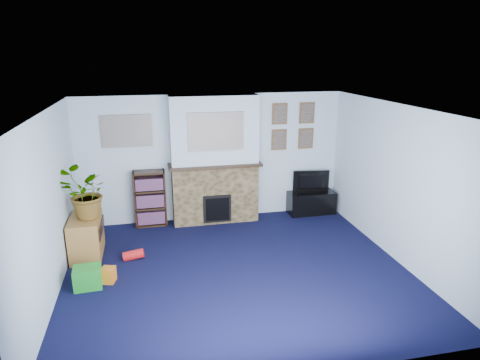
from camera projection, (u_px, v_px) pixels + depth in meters
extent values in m
cube|color=black|center=(238.00, 271.00, 6.37)|extent=(5.00, 4.50, 0.01)
cube|color=white|center=(238.00, 110.00, 5.68)|extent=(5.00, 4.50, 0.01)
cube|color=silver|center=(213.00, 158.00, 8.13)|extent=(5.00, 0.04, 2.40)
cube|color=silver|center=(289.00, 272.00, 3.92)|extent=(5.00, 0.04, 2.40)
cube|color=silver|center=(48.00, 208.00, 5.51)|extent=(0.04, 4.50, 2.40)
cube|color=silver|center=(397.00, 184.00, 6.54)|extent=(0.04, 4.50, 2.40)
cube|color=brown|center=(215.00, 193.00, 8.13)|extent=(1.60, 0.40, 1.10)
cube|color=brown|center=(214.00, 131.00, 7.78)|extent=(1.60, 0.40, 1.30)
cube|color=brown|center=(215.00, 165.00, 7.93)|extent=(1.72, 0.50, 0.05)
cube|color=brown|center=(217.00, 209.00, 8.00)|extent=(0.52, 0.08, 0.52)
cube|color=brown|center=(218.00, 209.00, 7.96)|extent=(0.44, 0.02, 0.44)
cube|color=gray|center=(216.00, 132.00, 7.57)|extent=(1.00, 0.03, 0.68)
cube|color=gray|center=(127.00, 131.00, 7.63)|extent=(0.90, 0.03, 0.58)
cube|color=brown|center=(280.00, 114.00, 8.14)|extent=(0.30, 0.03, 0.40)
cube|color=brown|center=(307.00, 113.00, 8.26)|extent=(0.30, 0.03, 0.40)
cube|color=brown|center=(279.00, 140.00, 8.29)|extent=(0.30, 0.03, 0.40)
cube|color=brown|center=(306.00, 138.00, 8.40)|extent=(0.30, 0.03, 0.40)
cube|color=black|center=(311.00, 202.00, 8.60)|extent=(0.94, 0.39, 0.44)
imported|color=black|center=(312.00, 182.00, 8.50)|extent=(0.74, 0.19, 0.42)
cube|color=black|center=(150.00, 196.00, 8.05)|extent=(0.58, 0.02, 1.05)
cube|color=black|center=(135.00, 199.00, 7.87)|extent=(0.03, 0.28, 1.05)
cube|color=black|center=(165.00, 197.00, 7.99)|extent=(0.03, 0.28, 1.05)
cube|color=black|center=(152.00, 224.00, 8.08)|extent=(0.56, 0.28, 0.03)
cube|color=black|center=(151.00, 207.00, 7.98)|extent=(0.56, 0.28, 0.03)
cube|color=black|center=(150.00, 190.00, 7.89)|extent=(0.56, 0.28, 0.03)
cube|color=black|center=(148.00, 172.00, 7.78)|extent=(0.56, 0.28, 0.03)
cube|color=black|center=(151.00, 216.00, 8.02)|extent=(0.50, 0.22, 0.24)
cube|color=black|center=(150.00, 200.00, 7.93)|extent=(0.50, 0.22, 0.24)
cube|color=black|center=(149.00, 183.00, 7.84)|extent=(0.50, 0.22, 0.22)
cube|color=olive|center=(86.00, 235.00, 6.78)|extent=(0.46, 0.83, 0.64)
imported|color=#26661E|center=(85.00, 194.00, 6.55)|extent=(0.95, 0.93, 0.81)
cube|color=gold|center=(209.00, 160.00, 7.86)|extent=(0.11, 0.07, 0.16)
cylinder|color=#B2BFC6|center=(231.00, 159.00, 7.95)|extent=(0.05, 0.05, 0.15)
sphere|color=slate|center=(181.00, 162.00, 7.76)|extent=(0.14, 0.14, 0.14)
cylinder|color=orange|center=(254.00, 158.00, 8.04)|extent=(0.07, 0.07, 0.13)
cube|color=#198C26|center=(88.00, 278.00, 5.91)|extent=(0.39, 0.32, 0.30)
sphere|color=#198C26|center=(80.00, 254.00, 6.72)|extent=(0.20, 0.20, 0.20)
cube|color=orange|center=(108.00, 275.00, 6.05)|extent=(0.22, 0.22, 0.22)
cylinder|color=red|center=(134.00, 255.00, 6.73)|extent=(0.34, 0.15, 0.19)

